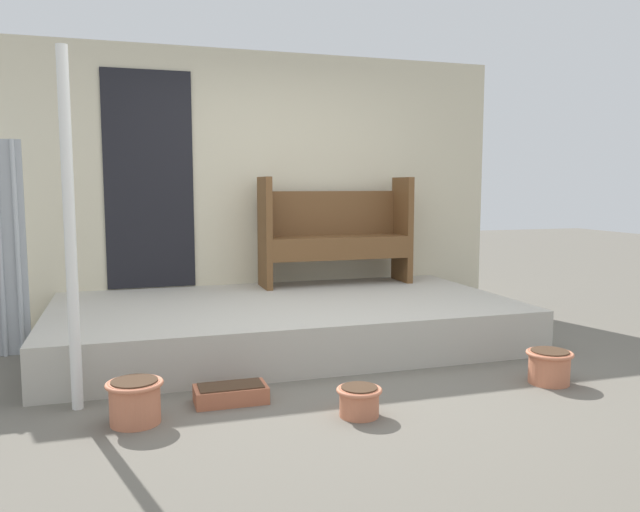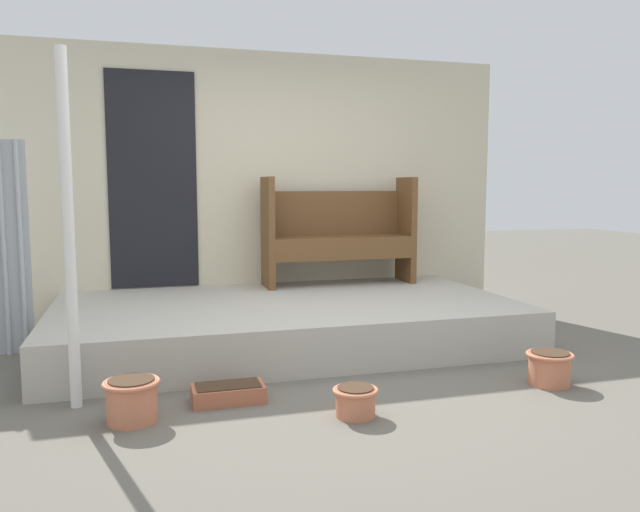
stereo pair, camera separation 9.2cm
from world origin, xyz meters
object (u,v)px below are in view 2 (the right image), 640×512
Objects in this scene: flower_pot_middle at (355,400)px; planter_box_rect at (228,393)px; bench at (338,230)px; flower_pot_right at (549,367)px; support_post at (69,232)px; flower_pot_left at (132,399)px.

flower_pot_middle is 0.60× the size of planter_box_rect.
flower_pot_right is at bearing -73.03° from bench.
bench is at bearing 40.25° from support_post.
flower_pot_right reaches higher than planter_box_rect.
support_post is 1.92m from flower_pot_middle.
flower_pot_left is 1.26m from flower_pot_middle.
support_post reaches higher than bench.
bench is 5.57× the size of flower_pot_middle.
flower_pot_left is 1.20× the size of flower_pot_middle.
support_post is 7.93× the size of flower_pot_middle.
flower_pot_middle is (1.23, -0.27, -0.04)m from flower_pot_left.
bench is 2.63m from planter_box_rect.
support_post is 1.34m from planter_box_rect.
bench reaches higher than flower_pot_middle.
flower_pot_right is 2.12m from planter_box_rect.
planter_box_rect is at bearing -10.45° from support_post.
bench is 3.07m from flower_pot_left.
bench is 4.79× the size of flower_pot_right.
flower_pot_left reaches higher than planter_box_rect.
flower_pot_middle is (1.56, -0.61, -0.95)m from support_post.
bench reaches higher than flower_pot_left.
planter_box_rect is (-1.37, -2.08, -0.83)m from bench.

